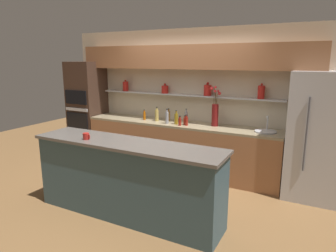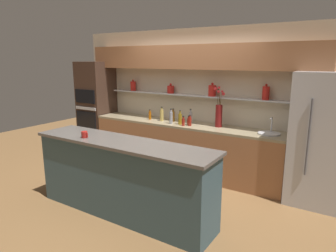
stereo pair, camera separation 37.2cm
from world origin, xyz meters
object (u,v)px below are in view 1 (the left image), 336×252
object	(u,v)px
oven_tower	(87,109)
bottle_spirit_0	(167,117)
flower_vase	(215,112)
sink_fixture	(266,131)
bottle_sauce_4	(185,121)
bottle_spirit_8	(168,116)
bottle_sauce_1	(186,121)
bottle_spirit_2	(157,115)
coffee_mug	(86,136)
refrigerator	(319,137)
bottle_sauce_6	(144,115)
bottle_oil_5	(176,119)
bottle_spirit_7	(186,117)
bottle_sauce_3	(180,122)

from	to	relation	value
oven_tower	bottle_spirit_0	distance (m)	2.01
flower_vase	sink_fixture	world-z (taller)	flower_vase
bottle_sauce_4	sink_fixture	bearing A→B (deg)	3.43
sink_fixture	bottle_spirit_8	distance (m)	1.77
bottle_sauce_1	bottle_spirit_2	distance (m)	0.66
bottle_sauce_4	oven_tower	bearing A→B (deg)	178.26
coffee_mug	oven_tower	bearing A→B (deg)	132.00
refrigerator	bottle_sauce_4	bearing A→B (deg)	-179.08
bottle_sauce_1	coffee_mug	xyz separation A→B (m)	(-0.63, -1.81, 0.06)
refrigerator	bottle_sauce_4	distance (m)	2.13
refrigerator	bottle_sauce_6	xyz separation A→B (m)	(-3.00, 0.00, 0.06)
bottle_sauce_1	bottle_oil_5	xyz separation A→B (m)	(-0.20, 0.01, 0.02)
bottle_spirit_0	bottle_oil_5	xyz separation A→B (m)	(0.17, 0.03, -0.01)
bottle_spirit_2	bottle_oil_5	distance (m)	0.46
coffee_mug	bottle_sauce_4	bearing A→B (deg)	72.67
bottle_sauce_1	bottle_spirit_7	world-z (taller)	bottle_spirit_7
bottle_sauce_1	bottle_spirit_7	xyz separation A→B (m)	(-0.09, 0.20, 0.03)
bottle_oil_5	coffee_mug	xyz separation A→B (m)	(-0.43, -1.82, 0.04)
bottle_sauce_3	refrigerator	bearing A→B (deg)	3.84
sink_fixture	coffee_mug	xyz separation A→B (m)	(-1.95, -1.94, 0.12)
oven_tower	bottle_oil_5	distance (m)	2.17
refrigerator	bottle_oil_5	size ratio (longest dim) A/B	7.51
bottle_sauce_1	bottle_sauce_3	world-z (taller)	bottle_sauce_1
oven_tower	bottle_sauce_6	world-z (taller)	oven_tower
flower_vase	coffee_mug	bearing A→B (deg)	-118.52
bottle_sauce_6	bottle_spirit_7	size ratio (longest dim) A/B	0.76
sink_fixture	bottle_sauce_3	world-z (taller)	sink_fixture
coffee_mug	bottle_sauce_3	bearing A→B (deg)	72.97
bottle_spirit_0	bottle_sauce_4	xyz separation A→B (m)	(0.32, 0.08, -0.05)
bottle_sauce_1	bottle_oil_5	bearing A→B (deg)	178.19
bottle_spirit_2	bottle_spirit_7	distance (m)	0.57
bottle_sauce_3	bottle_spirit_8	bearing A→B (deg)	146.87
bottle_spirit_0	bottle_oil_5	bearing A→B (deg)	10.51
bottle_sauce_6	bottle_spirit_0	bearing A→B (deg)	-11.57
bottle_sauce_3	bottle_spirit_7	xyz separation A→B (m)	(0.00, 0.26, 0.04)
bottle_spirit_2	refrigerator	bearing A→B (deg)	-0.33
oven_tower	bottle_oil_5	bearing A→B (deg)	-3.03
bottle_sauce_1	bottle_spirit_8	distance (m)	0.47
bottle_sauce_3	bottle_oil_5	xyz separation A→B (m)	(-0.11, 0.07, 0.03)
flower_vase	bottle_spirit_2	world-z (taller)	flower_vase
sink_fixture	bottle_spirit_2	distance (m)	1.98
sink_fixture	bottle_spirit_8	xyz separation A→B (m)	(-1.76, 0.03, 0.08)
bottle_spirit_0	bottle_sauce_3	world-z (taller)	bottle_spirit_0
bottle_spirit_8	bottle_oil_5	bearing A→B (deg)	-33.38
oven_tower	bottle_spirit_8	bearing A→B (deg)	1.28
flower_vase	bottle_spirit_0	world-z (taller)	flower_vase
coffee_mug	bottle_spirit_7	bearing A→B (deg)	74.96
bottle_spirit_0	coffee_mug	size ratio (longest dim) A/B	2.63
refrigerator	flower_vase	distance (m)	1.64
sink_fixture	bottle_spirit_8	bearing A→B (deg)	178.97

